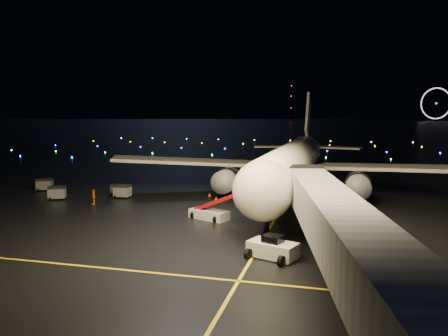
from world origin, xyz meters
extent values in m
plane|color=black|center=(0.00, 300.00, 0.00)|extent=(2000.00, 2000.00, 0.00)
cube|color=gold|center=(12.00, 15.00, 0.01)|extent=(0.25, 80.00, 0.02)
cube|color=gold|center=(-5.00, -10.00, 0.01)|extent=(60.00, 0.25, 0.02)
cube|color=silver|center=(13.58, -4.48, 0.92)|extent=(4.32, 3.24, 1.84)
imported|color=orange|center=(-11.40, 10.50, 0.97)|extent=(0.90, 1.22, 1.93)
cone|color=#EE4B11|center=(2.96, 16.99, 0.26)|extent=(0.51, 0.51, 0.52)
cone|color=#EE4B11|center=(6.12, 24.41, 0.24)|extent=(0.48, 0.48, 0.47)
cone|color=#EE4B11|center=(1.33, 19.43, 0.28)|extent=(0.57, 0.57, 0.55)
cone|color=#EE4B11|center=(-14.91, 32.27, 0.25)|extent=(0.59, 0.59, 0.50)
cylinder|color=black|center=(-60.00, 740.00, 32.00)|extent=(1.80, 1.80, 64.00)
cube|color=gray|center=(-9.98, 15.49, 0.90)|extent=(2.15, 1.53, 1.80)
cube|color=gray|center=(-11.36, 16.88, 0.77)|extent=(2.10, 1.74, 1.54)
cube|color=gray|center=(-17.93, 12.17, 0.90)|extent=(2.53, 2.19, 1.80)
cube|color=gray|center=(-23.87, 17.60, 0.92)|extent=(2.56, 2.19, 1.83)
camera|label=1|loc=(18.21, -38.13, 11.43)|focal=35.00mm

